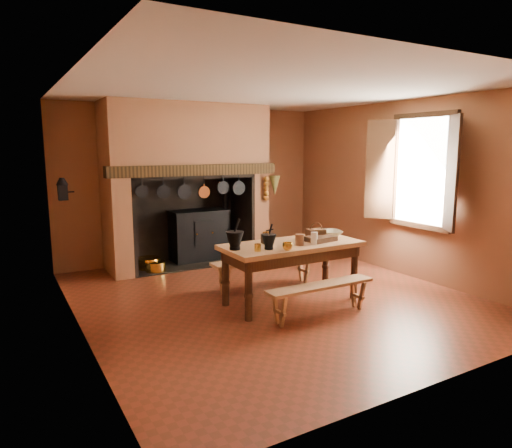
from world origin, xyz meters
The scene contains 28 objects.
floor centered at (0.00, 0.00, 0.00)m, with size 5.50×5.50×0.00m, color maroon.
ceiling centered at (0.00, 0.00, 2.80)m, with size 5.50×5.50×0.00m, color silver.
back_wall centered at (0.00, 2.75, 1.40)m, with size 5.00×0.02×2.80m, color brown.
wall_left centered at (-2.50, 0.00, 1.40)m, with size 0.02×5.50×2.80m, color brown.
wall_right centered at (2.50, 0.00, 1.40)m, with size 0.02×5.50×2.80m, color brown.
wall_front centered at (0.00, -2.75, 1.40)m, with size 5.00×0.02×2.80m, color brown.
chimney_breast centered at (-0.30, 2.31, 1.81)m, with size 2.95×0.96×2.80m.
iron_range centered at (-0.04, 2.45, 0.48)m, with size 1.12×0.55×1.60m.
hearth_pans centered at (-1.05, 2.22, 0.09)m, with size 0.51×0.62×0.20m.
hanging_pans centered at (-0.34, 1.81, 1.36)m, with size 1.92×0.29×0.27m.
onion_string centered at (1.00, 1.79, 1.33)m, with size 0.12×0.10×0.46m, color #935B1B, non-canonical shape.
herb_bunch centered at (1.18, 1.79, 1.38)m, with size 0.20×0.20×0.35m, color brown.
window centered at (2.35, -0.40, 1.70)m, with size 0.39×1.75×1.76m.
wall_coffee_mill centered at (-2.42, 1.55, 1.52)m, with size 0.23×0.16×0.31m.
work_table centered at (0.12, -0.31, 0.68)m, with size 1.87×0.83×0.81m.
bench_front centered at (0.12, -0.95, 0.31)m, with size 1.47×0.26×0.41m.
bench_back centered at (0.12, 0.34, 0.35)m, with size 1.67×0.29×0.47m.
mortar_large centered at (-0.71, -0.29, 0.94)m, with size 0.23×0.23×0.39m.
mortar_small centered at (-0.34, -0.48, 0.91)m, with size 0.19×0.19×0.32m.
coffee_grinder centered at (-0.18, -0.16, 0.88)m, with size 0.18×0.15×0.19m.
brass_mug_a centered at (-0.51, -0.50, 0.85)m, with size 0.08×0.08×0.09m, color gold.
brass_mug_b centered at (0.54, -0.25, 0.85)m, with size 0.08×0.08×0.09m, color gold.
mixing_bowl centered at (0.86, -0.19, 0.85)m, with size 0.34×0.34×0.08m, color #BCB790.
stoneware_crock centered at (0.13, -0.47, 0.88)m, with size 0.12×0.12×0.14m, color brown.
glass_jar centered at (0.34, -0.51, 0.89)m, with size 0.09×0.09×0.16m, color beige.
wicker_basket centered at (0.58, -0.23, 0.88)m, with size 0.27×0.22×0.23m.
wooden_tray centered at (0.53, -0.40, 0.84)m, with size 0.39×0.28×0.07m, color #311F0F.
brass_cup centered at (-0.17, -0.65, 0.86)m, with size 0.12×0.12×0.10m, color gold.
Camera 1 is at (-3.24, -5.19, 2.05)m, focal length 32.00 mm.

